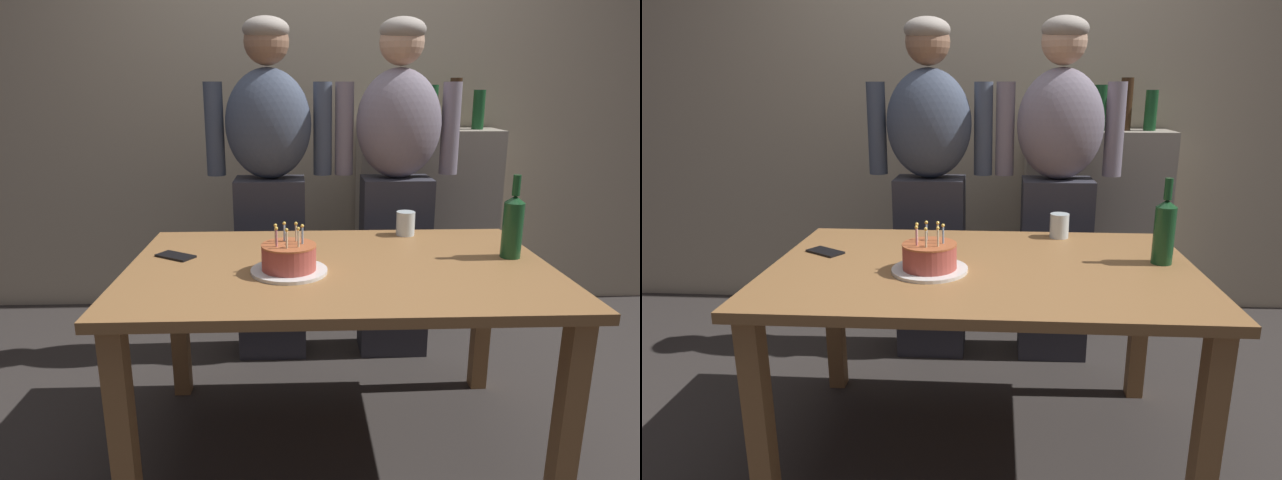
{
  "view_description": "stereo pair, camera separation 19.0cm",
  "coord_description": "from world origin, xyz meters",
  "views": [
    {
      "loc": [
        -0.14,
        -1.87,
        1.35
      ],
      "look_at": [
        -0.07,
        -0.03,
        0.84
      ],
      "focal_mm": 30.92,
      "sensor_mm": 36.0,
      "label": 1
    },
    {
      "loc": [
        0.05,
        -1.86,
        1.35
      ],
      "look_at": [
        -0.07,
        -0.03,
        0.84
      ],
      "focal_mm": 30.92,
      "sensor_mm": 36.0,
      "label": 2
    }
  ],
  "objects": [
    {
      "name": "ground_plane",
      "position": [
        0.0,
        0.0,
        0.0
      ],
      "size": [
        10.0,
        10.0,
        0.0
      ],
      "primitive_type": "plane",
      "color": "#332D2B"
    },
    {
      "name": "back_wall",
      "position": [
        0.0,
        1.55,
        1.3
      ],
      "size": [
        5.2,
        0.1,
        2.6
      ],
      "primitive_type": "cube",
      "color": "tan",
      "rests_on": "ground_plane"
    },
    {
      "name": "dining_table",
      "position": [
        0.0,
        0.0,
        0.64
      ],
      "size": [
        1.5,
        0.96,
        0.74
      ],
      "color": "olive",
      "rests_on": "ground_plane"
    },
    {
      "name": "birthday_cake",
      "position": [
        -0.18,
        -0.08,
        0.79
      ],
      "size": [
        0.26,
        0.26,
        0.17
      ],
      "color": "white",
      "rests_on": "dining_table"
    },
    {
      "name": "water_glass_near",
      "position": [
        0.31,
        0.39,
        0.79
      ],
      "size": [
        0.08,
        0.08,
        0.1
      ],
      "primitive_type": "cylinder",
      "color": "silver",
      "rests_on": "dining_table"
    },
    {
      "name": "wine_bottle",
      "position": [
        0.64,
        0.06,
        0.86
      ],
      "size": [
        0.07,
        0.07,
        0.31
      ],
      "color": "#194723",
      "rests_on": "dining_table"
    },
    {
      "name": "cell_phone",
      "position": [
        -0.6,
        0.11,
        0.74
      ],
      "size": [
        0.16,
        0.14,
        0.01
      ],
      "primitive_type": "cube",
      "rotation": [
        0.0,
        0.0,
        -0.57
      ],
      "color": "black",
      "rests_on": "dining_table"
    },
    {
      "name": "person_man_bearded",
      "position": [
        -0.28,
        0.81,
        0.87
      ],
      "size": [
        0.61,
        0.27,
        1.66
      ],
      "rotation": [
        0.0,
        0.0,
        3.14
      ],
      "color": "#33333D",
      "rests_on": "ground_plane"
    },
    {
      "name": "person_woman_cardigan",
      "position": [
        0.34,
        0.81,
        0.87
      ],
      "size": [
        0.61,
        0.27,
        1.66
      ],
      "rotation": [
        0.0,
        0.0,
        3.14
      ],
      "color": "#33333D",
      "rests_on": "ground_plane"
    },
    {
      "name": "shelf_cabinet",
      "position": [
        0.62,
        1.33,
        0.57
      ],
      "size": [
        0.81,
        0.3,
        1.4
      ],
      "color": "#9E9384",
      "rests_on": "ground_plane"
    }
  ]
}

